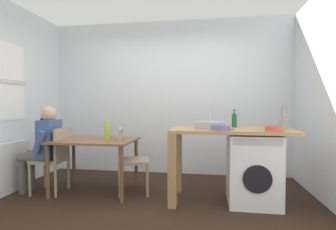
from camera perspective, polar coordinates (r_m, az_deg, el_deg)
name	(u,v)px	position (r m, az deg, el deg)	size (l,w,h in m)	color
ground_plane	(146,211)	(3.16, -4.92, -20.46)	(5.46, 5.46, 0.00)	black
wall_back	(169,98)	(4.63, 0.18, 3.85)	(4.60, 0.10, 2.70)	silver
radiator	(8,168)	(4.23, -31.92, -9.94)	(0.10, 0.80, 0.70)	white
dining_table	(95,146)	(3.75, -15.88, -6.67)	(1.10, 0.76, 0.74)	brown
chair_person_seat	(55,156)	(3.95, -23.75, -8.32)	(0.42, 0.42, 0.90)	gray
chair_opposite	(129,157)	(3.63, -8.69, -9.07)	(0.49, 0.49, 0.90)	gray
seated_person	(43,144)	(4.00, -25.81, -5.84)	(0.51, 0.52, 1.20)	#595651
kitchen_counter	(214,141)	(3.31, 10.13, -5.72)	(1.50, 0.68, 0.92)	tan
washing_machine	(253,169)	(3.41, 18.22, -11.22)	(0.60, 0.61, 0.86)	white
sink_basin	(210,125)	(3.29, 9.25, -2.20)	(0.38, 0.38, 0.09)	#9EA0A5
tap	(210,117)	(3.46, 9.24, -0.41)	(0.02, 0.02, 0.28)	#B2B2B7
bottle_tall_green	(234,119)	(3.57, 14.42, -0.91)	(0.07, 0.07, 0.24)	#19592D
mixing_bowl	(221,128)	(3.09, 11.66, -2.74)	(0.20, 0.20, 0.06)	slate
utensil_crock	(284,124)	(3.46, 24.21, -1.74)	(0.11, 0.11, 0.30)	gray
colander	(274,128)	(3.15, 22.35, -2.77)	(0.20, 0.20, 0.06)	#D84C38
vase	(108,130)	(3.75, -13.19, -3.22)	(0.09, 0.09, 0.25)	#A8C63D
scissors	(228,129)	(3.20, 13.08, -3.08)	(0.15, 0.06, 0.01)	#B2B2B7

